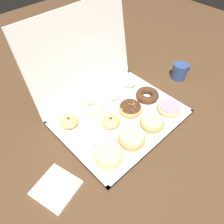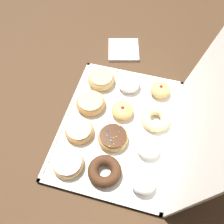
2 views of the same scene
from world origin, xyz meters
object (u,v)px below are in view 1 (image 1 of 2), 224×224
jelly_filled_donut_8 (69,122)px  sprinkle_donut_6 (130,108)px  powdered_filled_donut_10 (112,93)px  coffee_mug (180,71)px  napkin_stack (56,188)px  glazed_ring_donut_0 (108,156)px  jelly_filled_donut_5 (111,122)px  pink_frosted_donut_3 (169,108)px  cruller_donut_9 (92,106)px  glazed_ring_donut_2 (152,123)px  donut_box (120,118)px  glazed_ring_donut_1 (132,139)px  powdered_filled_donut_4 (88,139)px  powdered_filled_donut_11 (129,81)px  chocolate_cake_ring_donut_7 (147,95)px

jelly_filled_donut_8 → sprinkle_donut_6: bearing=-26.7°
powdered_filled_donut_10 → coffee_mug: 0.41m
napkin_stack → sprinkle_donut_6: bearing=9.0°
glazed_ring_donut_0 → jelly_filled_donut_5: (0.13, 0.12, -0.00)m
pink_frosted_donut_3 → jelly_filled_donut_5: 0.29m
powdered_filled_donut_10 → coffee_mug: (0.39, -0.13, 0.01)m
pink_frosted_donut_3 → cruller_donut_9: cruller_donut_9 is taller
glazed_ring_donut_2 → cruller_donut_9: 0.29m
glazed_ring_donut_0 → cruller_donut_9: size_ratio=1.02×
donut_box → cruller_donut_9: 0.15m
coffee_mug → glazed_ring_donut_1: bearing=-166.8°
powdered_filled_donut_4 → powdered_filled_donut_11: 0.42m
pink_frosted_donut_3 → jelly_filled_donut_5: bearing=154.2°
chocolate_cake_ring_donut_7 → jelly_filled_donut_5: bearing=-178.5°
jelly_filled_donut_5 → sprinkle_donut_6: 0.12m
sprinkle_donut_6 → cruller_donut_9: sprinkle_donut_6 is taller
pink_frosted_donut_3 → powdered_filled_donut_4: bearing=162.6°
donut_box → glazed_ring_donut_2: bearing=-64.0°
donut_box → glazed_ring_donut_0: 0.23m
donut_box → coffee_mug: size_ratio=5.69×
donut_box → glazed_ring_donut_0: size_ratio=4.85×
glazed_ring_donut_1 → cruller_donut_9: same height
glazed_ring_donut_2 → powdered_filled_donut_4: powdered_filled_donut_4 is taller
napkin_stack → jelly_filled_donut_5: bearing=12.3°
chocolate_cake_ring_donut_7 → jelly_filled_donut_8: size_ratio=1.42×
glazed_ring_donut_0 → cruller_donut_9: (0.13, 0.26, -0.00)m
glazed_ring_donut_0 → pink_frosted_donut_3: bearing=-0.7°
donut_box → jelly_filled_donut_8: 0.24m
cruller_donut_9 → napkin_stack: 0.41m
powdered_filled_donut_4 → glazed_ring_donut_2: bearing=-25.9°
powdered_filled_donut_10 → glazed_ring_donut_1: bearing=-117.4°
glazed_ring_donut_1 → cruller_donut_9: size_ratio=1.03×
cruller_donut_9 → powdered_filled_donut_11: powdered_filled_donut_11 is taller
jelly_filled_donut_8 → glazed_ring_donut_2: bearing=-44.3°
glazed_ring_donut_2 → powdered_filled_donut_11: powdered_filled_donut_11 is taller
powdered_filled_donut_4 → jelly_filled_donut_5: jelly_filled_donut_5 is taller
jelly_filled_donut_5 → cruller_donut_9: 0.13m
glazed_ring_donut_1 → sprinkle_donut_6: (0.12, 0.13, -0.00)m
jelly_filled_donut_5 → cruller_donut_9: size_ratio=0.77×
glazed_ring_donut_0 → jelly_filled_donut_8: 0.25m
powdered_filled_donut_10 → donut_box: bearing=-118.3°
coffee_mug → cruller_donut_9: bearing=164.9°
powdered_filled_donut_4 → powdered_filled_donut_11: powdered_filled_donut_11 is taller
powdered_filled_donut_10 → jelly_filled_donut_5: bearing=-135.1°
napkin_stack → glazed_ring_donut_1: bearing=-8.2°
jelly_filled_donut_5 → coffee_mug: (0.52, -0.00, 0.02)m
cruller_donut_9 → powdered_filled_donut_11: size_ratio=1.36×
powdered_filled_donut_11 → coffee_mug: (0.26, -0.14, 0.01)m
glazed_ring_donut_0 → napkin_stack: (-0.22, 0.04, -0.02)m
sprinkle_donut_6 → powdered_filled_donut_11: 0.20m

